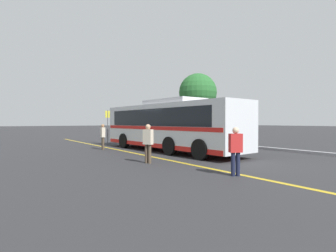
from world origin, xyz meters
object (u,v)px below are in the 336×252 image
transit_bus (168,125)px  tree_0 (198,93)px  parked_car_0 (144,133)px  pedestrian_2 (148,141)px  pedestrian_1 (103,135)px  bus_stop_sign (108,123)px  pedestrian_0 (236,148)px  parked_car_1 (182,134)px

transit_bus → tree_0: tree_0 is taller
parked_car_0 → pedestrian_2: size_ratio=2.64×
pedestrian_1 → bus_stop_sign: size_ratio=0.60×
parked_car_0 → bus_stop_sign: 6.26m
pedestrian_0 → parked_car_1: bearing=85.3°
parked_car_0 → tree_0: 6.85m
parked_car_1 → pedestrian_2: pedestrian_2 is taller
transit_bus → tree_0: (-5.94, 7.82, 3.02)m
parked_car_1 → pedestrian_1: (0.56, -7.02, 0.18)m
bus_stop_sign → tree_0: bearing=-10.7°
parked_car_0 → pedestrian_1: 10.17m
parked_car_0 → parked_car_1: size_ratio=1.09×
tree_0 → parked_car_1: bearing=-59.7°
transit_bus → parked_car_1: 5.64m
pedestrian_2 → pedestrian_0: bearing=-9.2°
transit_bus → parked_car_0: 11.23m
transit_bus → parked_car_0: bearing=64.2°
transit_bus → tree_0: size_ratio=1.74×
pedestrian_1 → tree_0: 11.68m
pedestrian_2 → bus_stop_sign: (-10.47, 2.54, 0.76)m
pedestrian_2 → bus_stop_sign: 10.80m
transit_bus → pedestrian_2: 4.85m
transit_bus → pedestrian_1: bearing=129.4°
parked_car_0 → pedestrian_1: pedestrian_1 is taller
parked_car_0 → pedestrian_0: (17.60, -6.86, 0.26)m
tree_0 → transit_bus: bearing=-52.8°
parked_car_1 → pedestrian_1: pedestrian_1 is taller
parked_car_1 → pedestrian_1: bearing=9.1°
pedestrian_1 → tree_0: tree_0 is taller
parked_car_1 → tree_0: 5.80m
pedestrian_0 → pedestrian_1: (-10.50, -0.42, 0.02)m
pedestrian_0 → bus_stop_sign: bus_stop_sign is taller
pedestrian_0 → tree_0: tree_0 is taller
pedestrian_0 → tree_0: (-13.23, 10.32, 3.73)m
parked_car_0 → pedestrian_2: bearing=61.8°
parked_car_0 → pedestrian_1: size_ratio=2.70×
transit_bus → pedestrian_2: transit_bus is taller
pedestrian_0 → bus_stop_sign: (-14.44, 1.56, 0.80)m
parked_car_0 → bus_stop_sign: bearing=32.5°
pedestrian_1 → bus_stop_sign: (-3.94, 1.98, 0.78)m
parked_car_1 → pedestrian_2: size_ratio=2.43×
pedestrian_2 → transit_bus: bearing=110.8°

